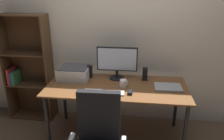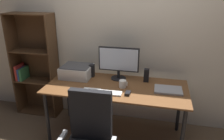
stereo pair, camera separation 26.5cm
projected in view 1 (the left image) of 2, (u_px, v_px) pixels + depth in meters
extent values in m
plane|color=brown|center=(116.00, 135.00, 2.95)|extent=(12.00, 12.00, 0.00)
cube|color=beige|center=(121.00, 32.00, 3.00)|extent=(6.40, 0.10, 2.60)
cube|color=brown|center=(117.00, 87.00, 2.69)|extent=(1.73, 0.76, 0.02)
cylinder|color=black|center=(47.00, 122.00, 2.61)|extent=(0.04, 0.04, 0.72)
cylinder|color=black|center=(185.00, 132.00, 2.43)|extent=(0.04, 0.04, 0.72)
cylinder|color=black|center=(64.00, 97.00, 3.21)|extent=(0.04, 0.04, 0.72)
cylinder|color=black|center=(176.00, 104.00, 3.03)|extent=(0.04, 0.04, 0.72)
cylinder|color=black|center=(117.00, 78.00, 2.91)|extent=(0.20, 0.20, 0.01)
cylinder|color=black|center=(117.00, 74.00, 2.89)|extent=(0.04, 0.04, 0.10)
cube|color=black|center=(117.00, 59.00, 2.81)|extent=(0.53, 0.03, 0.32)
cube|color=silver|center=(117.00, 59.00, 2.80)|extent=(0.50, 0.01, 0.29)
cube|color=silver|center=(111.00, 93.00, 2.49)|extent=(0.29, 0.12, 0.02)
cube|color=black|center=(130.00, 92.00, 2.48)|extent=(0.06, 0.10, 0.03)
cylinder|color=white|center=(123.00, 83.00, 2.65)|extent=(0.09, 0.09, 0.09)
cube|color=white|center=(127.00, 83.00, 2.64)|extent=(0.02, 0.01, 0.05)
cube|color=#99999E|center=(168.00, 87.00, 2.62)|extent=(0.32, 0.24, 0.02)
cube|color=black|center=(90.00, 71.00, 2.91)|extent=(0.06, 0.07, 0.17)
cube|color=black|center=(145.00, 74.00, 2.83)|extent=(0.06, 0.07, 0.17)
cube|color=silver|center=(74.00, 73.00, 2.89)|extent=(0.40, 0.34, 0.15)
cube|color=#424244|center=(74.00, 67.00, 2.86)|extent=(0.37, 0.31, 0.01)
cube|color=white|center=(91.00, 94.00, 2.47)|extent=(0.22, 0.30, 0.00)
cube|color=black|center=(99.00, 116.00, 2.03)|extent=(0.40, 0.08, 0.52)
cube|color=#4C331E|center=(7.00, 68.00, 3.17)|extent=(0.02, 0.28, 1.55)
cube|color=#4C331E|center=(49.00, 70.00, 3.10)|extent=(0.02, 0.28, 1.55)
cube|color=#4C331E|center=(32.00, 66.00, 3.26)|extent=(0.66, 0.01, 1.55)
cube|color=#4C331E|center=(35.00, 115.00, 3.41)|extent=(0.62, 0.26, 0.02)
cube|color=#4C331E|center=(30.00, 84.00, 3.22)|extent=(0.62, 0.26, 0.02)
cube|color=#4C331E|center=(26.00, 54.00, 3.05)|extent=(0.62, 0.26, 0.02)
cube|color=#4C331E|center=(20.00, 15.00, 2.86)|extent=(0.62, 0.26, 0.02)
cube|color=#B22D28|center=(12.00, 76.00, 3.19)|extent=(0.03, 0.22, 0.23)
cube|color=#28478C|center=(14.00, 77.00, 3.20)|extent=(0.03, 0.22, 0.18)
cube|color=#337242|center=(16.00, 77.00, 3.19)|extent=(0.03, 0.22, 0.19)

